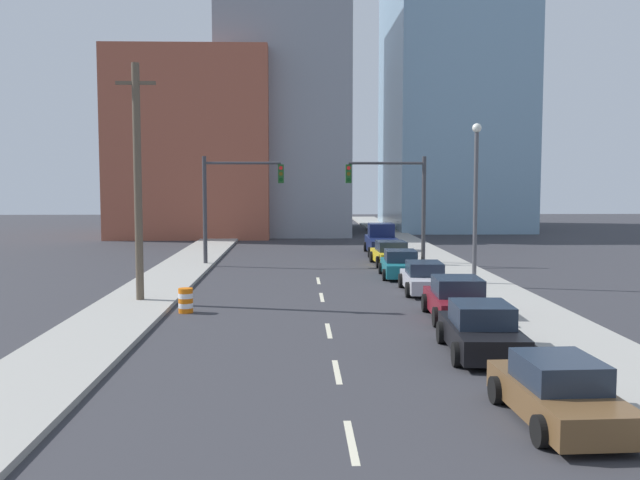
{
  "coord_description": "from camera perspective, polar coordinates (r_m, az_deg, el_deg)",
  "views": [
    {
      "loc": [
        -1.03,
        -5.55,
        5.11
      ],
      "look_at": [
        0.04,
        28.81,
        2.2
      ],
      "focal_mm": 40.0,
      "sensor_mm": 36.0,
      "label": 1
    }
  ],
  "objects": [
    {
      "name": "lane_stripe_at_30m",
      "position": [
        36.18,
        -0.13,
        -3.27
      ],
      "size": [
        0.16,
        2.4,
        0.01
      ],
      "primitive_type": "cube",
      "color": "beige",
      "rests_on": "ground"
    },
    {
      "name": "traffic_signal_left",
      "position": [
        42.42,
        -7.42,
        3.61
      ],
      "size": [
        4.79,
        0.35,
        6.49
      ],
      "color": "#38383D",
      "rests_on": "ground"
    },
    {
      "name": "traffic_signal_right",
      "position": [
        42.67,
        6.54,
        3.63
      ],
      "size": [
        4.79,
        0.35,
        6.49
      ],
      "color": "#38383D",
      "rests_on": "ground"
    },
    {
      "name": "sedan_black",
      "position": [
        21.54,
        12.77,
        -7.11
      ],
      "size": [
        2.29,
        4.58,
        1.52
      ],
      "rotation": [
        0.0,
        0.0,
        -0.05
      ],
      "color": "black",
      "rests_on": "ground"
    },
    {
      "name": "street_lamp",
      "position": [
        34.67,
        12.35,
        3.78
      ],
      "size": [
        0.44,
        0.44,
        7.77
      ],
      "color": "#4C4C51",
      "rests_on": "ground"
    },
    {
      "name": "traffic_barrel",
      "position": [
        27.98,
        -10.7,
        -4.78
      ],
      "size": [
        0.56,
        0.56,
        0.95
      ],
      "color": "orange",
      "rests_on": "ground"
    },
    {
      "name": "building_glass_right",
      "position": [
        78.07,
        10.37,
        10.81
      ],
      "size": [
        13.0,
        20.0,
        26.69
      ],
      "color": "#7A9EB7",
      "rests_on": "ground"
    },
    {
      "name": "sedan_yellow",
      "position": [
        43.09,
        5.7,
        -1.11
      ],
      "size": [
        2.32,
        4.5,
        1.44
      ],
      "rotation": [
        0.0,
        0.0,
        0.04
      ],
      "color": "gold",
      "rests_on": "ground"
    },
    {
      "name": "sidewalk_right",
      "position": [
        51.43,
        7.94,
        -0.81
      ],
      "size": [
        3.16,
        89.79,
        0.18
      ],
      "color": "#9E9B93",
      "rests_on": "ground"
    },
    {
      "name": "lane_stripe_at_18m",
      "position": [
        24.36,
        0.69,
        -7.26
      ],
      "size": [
        0.16,
        2.4,
        0.01
      ],
      "primitive_type": "cube",
      "color": "beige",
      "rests_on": "ground"
    },
    {
      "name": "lane_stripe_at_13m",
      "position": [
        19.33,
        1.37,
        -10.48
      ],
      "size": [
        0.16,
        2.4,
        0.01
      ],
      "primitive_type": "cube",
      "color": "beige",
      "rests_on": "ground"
    },
    {
      "name": "lane_stripe_at_8m",
      "position": [
        14.48,
        2.52,
        -15.8
      ],
      "size": [
        0.16,
        2.4,
        0.01
      ],
      "primitive_type": "cube",
      "color": "beige",
      "rests_on": "ground"
    },
    {
      "name": "sedan_brown",
      "position": [
        16.13,
        18.54,
        -11.52
      ],
      "size": [
        2.15,
        4.39,
        1.39
      ],
      "rotation": [
        0.0,
        0.0,
        0.04
      ],
      "color": "brown",
      "rests_on": "ground"
    },
    {
      "name": "utility_pole_left_mid",
      "position": [
        30.03,
        -14.37,
        4.53
      ],
      "size": [
        1.6,
        0.32,
        9.8
      ],
      "color": "brown",
      "rests_on": "ground"
    },
    {
      "name": "lane_stripe_at_25m",
      "position": [
        31.13,
        0.14,
        -4.6
      ],
      "size": [
        0.16,
        2.4,
        0.01
      ],
      "primitive_type": "cube",
      "color": "beige",
      "rests_on": "ground"
    },
    {
      "name": "sidewalk_left",
      "position": [
        51.12,
        -9.21,
        -0.86
      ],
      "size": [
        3.16,
        89.79,
        0.18
      ],
      "color": "#9E9B93",
      "rests_on": "ground"
    },
    {
      "name": "building_office_center",
      "position": [
        72.34,
        -2.82,
        10.85
      ],
      "size": [
        12.0,
        20.0,
        25.4
      ],
      "color": "gray",
      "rests_on": "ground"
    },
    {
      "name": "sedan_silver",
      "position": [
        32.78,
        8.34,
        -3.05
      ],
      "size": [
        2.14,
        4.63,
        1.39
      ],
      "rotation": [
        0.0,
        0.0,
        -0.04
      ],
      "color": "#B2B2BC",
      "rests_on": "ground"
    },
    {
      "name": "sedan_maroon",
      "position": [
        26.71,
        10.92,
        -4.74
      ],
      "size": [
        2.32,
        4.66,
        1.54
      ],
      "rotation": [
        0.0,
        0.0,
        -0.04
      ],
      "color": "maroon",
      "rests_on": "ground"
    },
    {
      "name": "pickup_truck_navy",
      "position": [
        49.33,
        4.98,
        -0.14
      ],
      "size": [
        2.36,
        6.32,
        2.07
      ],
      "rotation": [
        0.0,
        0.0,
        -0.02
      ],
      "color": "#141E47",
      "rests_on": "ground"
    },
    {
      "name": "sedan_teal",
      "position": [
        37.68,
        6.45,
        -1.99
      ],
      "size": [
        2.21,
        4.28,
        1.43
      ],
      "rotation": [
        0.0,
        0.0,
        -0.04
      ],
      "color": "#196B75",
      "rests_on": "ground"
    },
    {
      "name": "building_brick_left",
      "position": [
        68.65,
        -9.8,
        7.36
      ],
      "size": [
        14.0,
        16.0,
        16.42
      ],
      "color": "#9E513D",
      "rests_on": "ground"
    }
  ]
}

